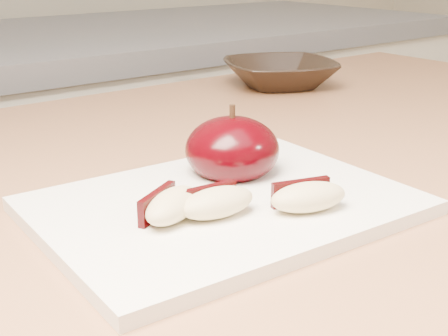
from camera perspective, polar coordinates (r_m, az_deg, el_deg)
cutting_board at (r=0.48m, az=0.00°, el=-3.47°), size 0.28×0.22×0.01m
apple_half at (r=0.52m, az=0.75°, el=1.70°), size 0.09×0.09×0.07m
apple_wedge_a at (r=0.44m, az=-4.89°, el=-3.39°), size 0.06×0.05×0.02m
apple_wedge_b at (r=0.44m, az=-0.75°, el=-3.13°), size 0.06×0.03×0.02m
apple_wedge_c at (r=0.45m, az=7.64°, el=-2.59°), size 0.06×0.04×0.02m
bowl at (r=0.92m, az=5.14°, el=8.61°), size 0.21×0.21×0.04m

